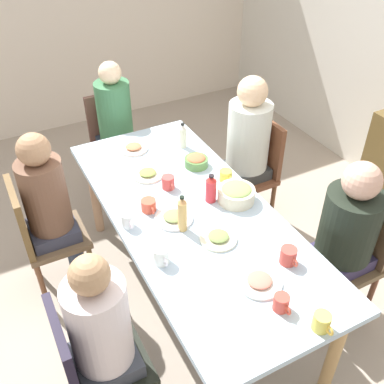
{
  "coord_description": "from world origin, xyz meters",
  "views": [
    {
      "loc": [
        1.84,
        -0.96,
        2.5
      ],
      "look_at": [
        0.0,
        0.0,
        0.92
      ],
      "focal_mm": 41.88,
      "sensor_mm": 36.0,
      "label": 1
    }
  ],
  "objects_px": {
    "person_1": "(347,231)",
    "plate_0": "(148,174)",
    "person_3": "(116,122)",
    "plate_4": "(218,238)",
    "chair_2": "(254,167)",
    "cup_4": "(128,220)",
    "person_4": "(49,203)",
    "bowl_0": "(196,161)",
    "person_0": "(104,333)",
    "chair_4": "(41,233)",
    "bowl_1": "(236,194)",
    "chair_1": "(350,252)",
    "cup_1": "(288,256)",
    "person_2": "(247,141)",
    "cup_7": "(168,183)",
    "bottle_0": "(183,136)",
    "plate_3": "(134,148)",
    "bottle_2": "(211,189)",
    "cup_2": "(161,256)",
    "cup_0": "(281,303)",
    "plate_1": "(174,218)",
    "bottle_1": "(182,214)",
    "cup_6": "(322,322)",
    "dining_table": "(192,222)",
    "cup_5": "(226,176)",
    "plate_2": "(259,282)",
    "cup_3": "(149,205)",
    "chair_0": "(91,365)",
    "chair_3": "(115,139)"
  },
  "relations": [
    {
      "from": "bowl_0",
      "to": "bottle_1",
      "type": "xyz_separation_m",
      "value": [
        0.54,
        -0.38,
        0.07
      ]
    },
    {
      "from": "dining_table",
      "to": "plate_2",
      "type": "distance_m",
      "value": 0.66
    },
    {
      "from": "person_2",
      "to": "bottle_0",
      "type": "bearing_deg",
      "value": -109.15
    },
    {
      "from": "bowl_0",
      "to": "bowl_1",
      "type": "relative_size",
      "value": 0.7
    },
    {
      "from": "cup_0",
      "to": "cup_1",
      "type": "height_order",
      "value": "cup_1"
    },
    {
      "from": "chair_2",
      "to": "bowl_1",
      "type": "bearing_deg",
      "value": -43.84
    },
    {
      "from": "person_1",
      "to": "person_2",
      "type": "xyz_separation_m",
      "value": [
        -1.07,
        0.0,
        0.04
      ]
    },
    {
      "from": "plate_0",
      "to": "cup_0",
      "type": "bearing_deg",
      "value": 5.62
    },
    {
      "from": "person_4",
      "to": "chair_1",
      "type": "bearing_deg",
      "value": 55.87
    },
    {
      "from": "cup_1",
      "to": "plate_4",
      "type": "bearing_deg",
      "value": -143.47
    },
    {
      "from": "plate_1",
      "to": "cup_2",
      "type": "distance_m",
      "value": 0.35
    },
    {
      "from": "bowl_1",
      "to": "cup_5",
      "type": "bearing_deg",
      "value": 165.88
    },
    {
      "from": "cup_4",
      "to": "person_3",
      "type": "bearing_deg",
      "value": 163.4
    },
    {
      "from": "person_3",
      "to": "cup_4",
      "type": "height_order",
      "value": "person_3"
    },
    {
      "from": "plate_3",
      "to": "cup_5",
      "type": "height_order",
      "value": "cup_5"
    },
    {
      "from": "plate_3",
      "to": "bottle_2",
      "type": "distance_m",
      "value": 0.81
    },
    {
      "from": "person_0",
      "to": "chair_3",
      "type": "xyz_separation_m",
      "value": [
        -1.98,
        0.74,
        -0.2
      ]
    },
    {
      "from": "cup_2",
      "to": "cup_1",
      "type": "bearing_deg",
      "value": 62.36
    },
    {
      "from": "person_4",
      "to": "bowl_0",
      "type": "distance_m",
      "value": 1.01
    },
    {
      "from": "person_0",
      "to": "cup_6",
      "type": "height_order",
      "value": "person_0"
    },
    {
      "from": "person_0",
      "to": "chair_4",
      "type": "xyz_separation_m",
      "value": [
        -1.07,
        -0.09,
        -0.2
      ]
    },
    {
      "from": "bowl_0",
      "to": "chair_4",
      "type": "bearing_deg",
      "value": -95.58
    },
    {
      "from": "cup_1",
      "to": "cup_6",
      "type": "relative_size",
      "value": 1.04
    },
    {
      "from": "cup_1",
      "to": "chair_3",
      "type": "bearing_deg",
      "value": -172.91
    },
    {
      "from": "person_3",
      "to": "plate_4",
      "type": "height_order",
      "value": "person_3"
    },
    {
      "from": "cup_0",
      "to": "cup_4",
      "type": "distance_m",
      "value": 0.99
    },
    {
      "from": "chair_1",
      "to": "cup_3",
      "type": "relative_size",
      "value": 7.15
    },
    {
      "from": "person_2",
      "to": "plate_0",
      "type": "xyz_separation_m",
      "value": [
        0.06,
        -0.83,
        0.01
      ]
    },
    {
      "from": "chair_4",
      "to": "cup_1",
      "type": "relative_size",
      "value": 7.31
    },
    {
      "from": "bowl_0",
      "to": "bottle_1",
      "type": "height_order",
      "value": "bottle_1"
    },
    {
      "from": "dining_table",
      "to": "cup_1",
      "type": "distance_m",
      "value": 0.67
    },
    {
      "from": "dining_table",
      "to": "chair_2",
      "type": "distance_m",
      "value": 1.01
    },
    {
      "from": "person_2",
      "to": "cup_7",
      "type": "bearing_deg",
      "value": -71.92
    },
    {
      "from": "bowl_0",
      "to": "cup_4",
      "type": "relative_size",
      "value": 1.5
    },
    {
      "from": "person_1",
      "to": "plate_0",
      "type": "bearing_deg",
      "value": -140.36
    },
    {
      "from": "chair_0",
      "to": "person_0",
      "type": "height_order",
      "value": "person_0"
    },
    {
      "from": "person_0",
      "to": "bowl_0",
      "type": "height_order",
      "value": "person_0"
    },
    {
      "from": "cup_4",
      "to": "person_4",
      "type": "bearing_deg",
      "value": -143.46
    },
    {
      "from": "chair_2",
      "to": "person_3",
      "type": "bearing_deg",
      "value": -134.61
    },
    {
      "from": "chair_4",
      "to": "chair_0",
      "type": "bearing_deg",
      "value": 0.0
    },
    {
      "from": "person_0",
      "to": "cup_2",
      "type": "height_order",
      "value": "person_0"
    },
    {
      "from": "person_1",
      "to": "bottle_1",
      "type": "distance_m",
      "value": 0.97
    },
    {
      "from": "cup_3",
      "to": "person_1",
      "type": "bearing_deg",
      "value": 55.44
    },
    {
      "from": "plate_0",
      "to": "cup_7",
      "type": "distance_m",
      "value": 0.2
    },
    {
      "from": "person_0",
      "to": "cup_5",
      "type": "distance_m",
      "value": 1.31
    },
    {
      "from": "chair_4",
      "to": "bowl_1",
      "type": "bearing_deg",
      "value": 63.51
    },
    {
      "from": "person_0",
      "to": "bottle_2",
      "type": "distance_m",
      "value": 1.08
    },
    {
      "from": "person_1",
      "to": "plate_0",
      "type": "distance_m",
      "value": 1.31
    },
    {
      "from": "plate_0",
      "to": "cup_1",
      "type": "distance_m",
      "value": 1.13
    },
    {
      "from": "person_4",
      "to": "bottle_0",
      "type": "bearing_deg",
      "value": 98.8
    }
  ]
}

